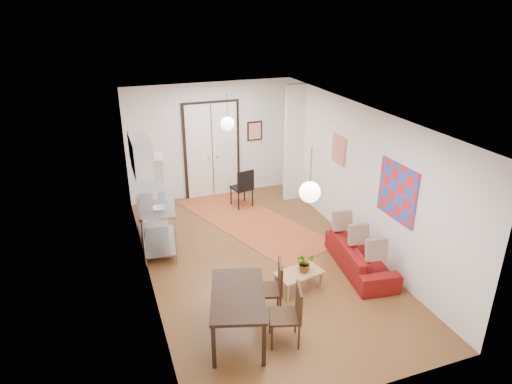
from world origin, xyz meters
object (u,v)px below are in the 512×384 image
object	(u,v)px
sofa	(361,256)
black_side_chair	(240,183)
coffee_table	(299,275)
dining_chair_far	(282,307)
dining_chair_near	(265,282)
dining_table	(238,298)
kitchen_counter	(159,219)
fridge	(151,195)

from	to	relation	value
sofa	black_side_chair	size ratio (longest dim) A/B	1.91
coffee_table	black_side_chair	bearing A→B (deg)	87.41
dining_chair_far	black_side_chair	distance (m)	4.91
sofa	dining_chair_near	bearing A→B (deg)	112.16
dining_table	dining_chair_near	world-z (taller)	dining_chair_near
coffee_table	dining_table	bearing A→B (deg)	-150.54
dining_chair_near	dining_chair_far	size ratio (longest dim) A/B	1.00
dining_table	black_side_chair	distance (m)	4.81
coffee_table	dining_chair_far	distance (m)	1.29
kitchen_counter	dining_table	xyz separation A→B (m)	(0.69, -3.01, -0.01)
fridge	dining_chair_near	world-z (taller)	fridge
dining_chair_far	black_side_chair	xyz separation A→B (m)	(0.93, 4.82, 0.03)
sofa	kitchen_counter	bearing A→B (deg)	67.39
fridge	dining_chair_far	xyz separation A→B (m)	(1.30, -4.14, -0.32)
sofa	dining_table	distance (m)	2.93
dining_chair_near	fridge	bearing A→B (deg)	-142.44
kitchen_counter	dining_table	size ratio (longest dim) A/B	0.92
dining_table	coffee_table	bearing A→B (deg)	29.46
dining_chair_near	black_side_chair	bearing A→B (deg)	-175.76
fridge	coffee_table	bearing A→B (deg)	-48.69
coffee_table	dining_chair_near	xyz separation A→B (m)	(-0.75, -0.32, 0.23)
dining_table	dining_chair_near	size ratio (longest dim) A/B	1.64
sofa	coffee_table	world-z (taller)	sofa
coffee_table	dining_chair_near	world-z (taller)	dining_chair_near
kitchen_counter	dining_chair_near	xyz separation A→B (m)	(1.29, -2.56, -0.14)
dining_table	dining_chair_near	xyz separation A→B (m)	(0.60, 0.44, -0.13)
coffee_table	dining_chair_far	bearing A→B (deg)	-126.44
fridge	black_side_chair	size ratio (longest dim) A/B	1.76
kitchen_counter	dining_chair_near	distance (m)	2.87
sofa	black_side_chair	xyz separation A→B (m)	(-1.20, 3.58, 0.30)
coffee_table	kitchen_counter	size ratio (longest dim) A/B	0.62
fridge	black_side_chair	xyz separation A→B (m)	(2.22, 0.67, -0.29)
sofa	dining_chair_near	size ratio (longest dim) A/B	1.99
coffee_table	kitchen_counter	xyz separation A→B (m)	(-2.05, 2.24, 0.37)
fridge	dining_table	bearing A→B (deg)	-71.83
sofa	dining_table	world-z (taller)	dining_table
sofa	fridge	xyz separation A→B (m)	(-3.43, 2.91, 0.59)
kitchen_counter	black_side_chair	world-z (taller)	kitchen_counter
dining_chair_far	coffee_table	bearing A→B (deg)	160.47
coffee_table	kitchen_counter	world-z (taller)	kitchen_counter
sofa	kitchen_counter	xyz separation A→B (m)	(-3.42, 2.02, 0.41)
fridge	dining_chair_far	bearing A→B (deg)	-64.61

